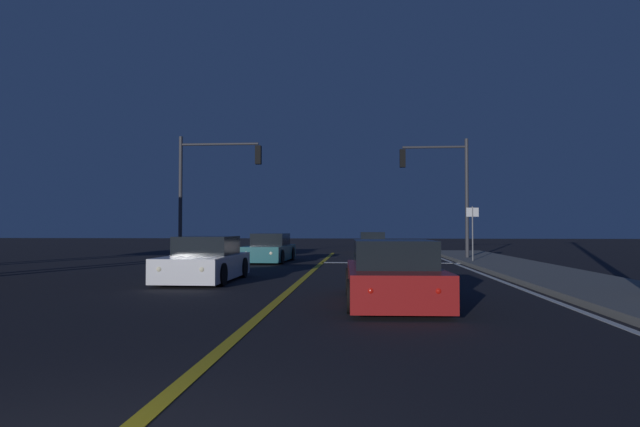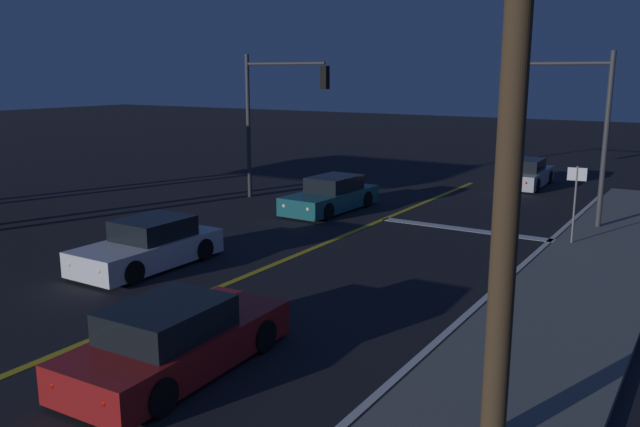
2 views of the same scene
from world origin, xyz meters
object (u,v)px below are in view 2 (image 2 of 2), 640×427
Objects in this scene: car_distant_tail_white at (149,246)px; traffic_signal_near_right at (572,113)px; traffic_signal_far_left at (275,104)px; street_sign_corner at (576,193)px; car_following_oncoming_red at (176,340)px; car_parked_curb_teal at (331,196)px; utility_pole_right at (515,63)px; car_lead_oncoming_silver at (526,174)px.

traffic_signal_near_right is at bearing -127.86° from car_distant_tail_white.
street_sign_corner is at bearing -6.47° from traffic_signal_far_left.
street_sign_corner is at bearing 106.88° from traffic_signal_near_right.
car_following_oncoming_red is at bearing 77.70° from traffic_signal_near_right.
car_following_oncoming_red is 0.98× the size of car_parked_curb_teal.
utility_pole_right is at bearing 130.98° from car_parked_curb_teal.
car_distant_tail_white is at bearing 138.41° from car_following_oncoming_red.
car_parked_curb_teal is at bearing -118.88° from car_lead_oncoming_silver.
utility_pole_right is at bearing -78.01° from car_lead_oncoming_silver.
car_lead_oncoming_silver is 0.75× the size of traffic_signal_far_left.
traffic_signal_far_left is 12.66m from street_sign_corner.
traffic_signal_near_right is at bearing 6.94° from traffic_signal_far_left.
traffic_signal_far_left is (-2.75, 9.83, 3.48)m from car_distant_tail_white.
car_distant_tail_white is at bearing -138.72° from street_sign_corner.
utility_pole_right is 12.96m from street_sign_corner.
street_sign_corner is at bearing 69.61° from car_following_oncoming_red.
car_parked_curb_teal is at bearing 128.99° from utility_pole_right.
car_distant_tail_white is 0.72× the size of traffic_signal_near_right.
car_lead_oncoming_silver is at bearing 103.86° from utility_pole_right.
car_lead_oncoming_silver is (0.01, 23.41, -0.00)m from car_following_oncoming_red.
car_distant_tail_white is 0.41× the size of utility_pole_right.
car_parked_curb_teal is (-4.97, 13.64, -0.00)m from car_following_oncoming_red.
car_distant_tail_white is 0.71× the size of traffic_signal_far_left.
traffic_signal_near_right reaches higher than car_lead_oncoming_silver.
utility_pole_right is (5.66, 0.51, 4.85)m from car_following_oncoming_red.
street_sign_corner is (0.85, -2.80, -2.28)m from traffic_signal_near_right.
traffic_signal_near_right is (8.38, 2.01, 3.40)m from car_parked_curb_teal.
utility_pole_right reaches higher than traffic_signal_far_left.
car_lead_oncoming_silver is 9.13m from traffic_signal_near_right.
car_lead_oncoming_silver is at bearing -105.67° from car_distant_tail_white.
car_following_oncoming_red is at bearing -60.40° from traffic_signal_far_left.
car_following_oncoming_red is 0.76× the size of traffic_signal_far_left.
car_distant_tail_white is (-5.35, 4.41, -0.00)m from car_following_oncoming_red.
traffic_signal_far_left is (-8.11, -9.16, 3.48)m from car_lead_oncoming_silver.
car_distant_tail_white is 12.83m from street_sign_corner.
street_sign_corner reaches higher than car_parked_curb_teal.
utility_pole_right reaches higher than street_sign_corner.
car_following_oncoming_red and car_parked_curb_teal have the same top height.
car_parked_curb_teal is 9.26m from traffic_signal_near_right.
street_sign_corner is at bearing -69.95° from car_lead_oncoming_silver.
car_following_oncoming_red and car_distant_tail_white have the same top height.
car_following_oncoming_red is 1.82× the size of street_sign_corner.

